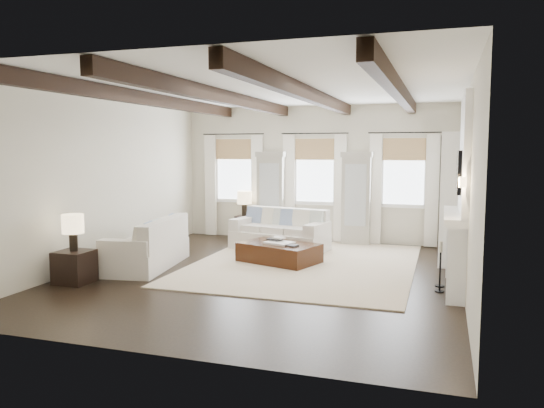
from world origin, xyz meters
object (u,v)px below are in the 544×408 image
(side_table_front, at_px, (75,267))
(sofa_back, at_px, (281,233))
(ottoman, at_px, (279,253))
(sofa_left, at_px, (150,247))
(side_table_back, at_px, (245,228))

(side_table_front, bearing_deg, sofa_back, 58.28)
(sofa_back, relative_size, ottoman, 1.52)
(sofa_left, relative_size, side_table_back, 3.84)
(sofa_back, xyz_separation_m, side_table_front, (-2.37, -3.83, -0.10))
(sofa_left, height_order, side_table_back, sofa_left)
(sofa_back, xyz_separation_m, sofa_left, (-1.81, -2.40, 0.00))
(sofa_left, bearing_deg, ottoman, 26.18)
(side_table_front, bearing_deg, ottoman, 42.43)
(sofa_back, distance_m, side_table_front, 4.50)
(sofa_back, bearing_deg, ottoman, -74.34)
(ottoman, distance_m, side_table_back, 2.76)
(sofa_left, xyz_separation_m, ottoman, (2.19, 1.07, -0.17))
(ottoman, height_order, side_table_back, side_table_back)
(side_table_front, height_order, side_table_back, side_table_back)
(sofa_left, bearing_deg, side_table_front, -111.16)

